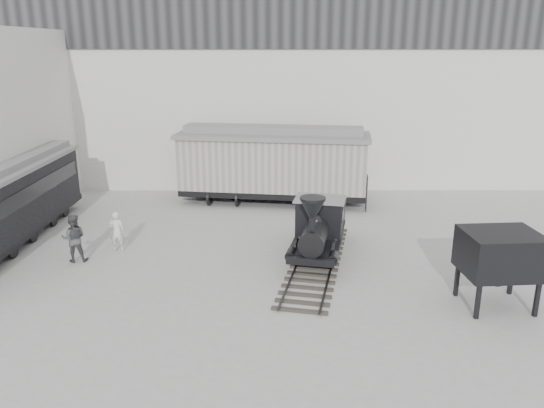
{
  "coord_description": "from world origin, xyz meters",
  "views": [
    {
      "loc": [
        0.14,
        -16.37,
        8.26
      ],
      "look_at": [
        0.19,
        4.35,
        2.0
      ],
      "focal_mm": 35.0,
      "sensor_mm": 36.0,
      "label": 1
    }
  ],
  "objects_px": {
    "visitor_b": "(74,238)",
    "boxcar": "(273,163)",
    "passenger_coach": "(0,204)",
    "visitor_a": "(117,231)",
    "locomotive": "(319,231)",
    "coal_hopper": "(499,259)"
  },
  "relations": [
    {
      "from": "visitor_a",
      "to": "visitor_b",
      "type": "relative_size",
      "value": 0.89
    },
    {
      "from": "locomotive",
      "to": "passenger_coach",
      "type": "xyz_separation_m",
      "value": [
        -13.23,
        1.34,
        0.72
      ]
    },
    {
      "from": "locomotive",
      "to": "coal_hopper",
      "type": "bearing_deg",
      "value": -25.23
    },
    {
      "from": "visitor_b",
      "to": "boxcar",
      "type": "bearing_deg",
      "value": -143.82
    },
    {
      "from": "visitor_b",
      "to": "locomotive",
      "type": "bearing_deg",
      "value": 171.97
    },
    {
      "from": "boxcar",
      "to": "passenger_coach",
      "type": "xyz_separation_m",
      "value": [
        -11.44,
        -6.53,
        -0.35
      ]
    },
    {
      "from": "visitor_b",
      "to": "coal_hopper",
      "type": "relative_size",
      "value": 0.76
    },
    {
      "from": "passenger_coach",
      "to": "visitor_a",
      "type": "relative_size",
      "value": 7.27
    },
    {
      "from": "passenger_coach",
      "to": "visitor_a",
      "type": "bearing_deg",
      "value": -6.16
    },
    {
      "from": "locomotive",
      "to": "visitor_b",
      "type": "xyz_separation_m",
      "value": [
        -9.64,
        -0.36,
        -0.15
      ]
    },
    {
      "from": "locomotive",
      "to": "visitor_a",
      "type": "height_order",
      "value": "locomotive"
    },
    {
      "from": "visitor_a",
      "to": "visitor_b",
      "type": "xyz_separation_m",
      "value": [
        -1.38,
        -1.08,
        0.11
      ]
    },
    {
      "from": "locomotive",
      "to": "boxcar",
      "type": "xyz_separation_m",
      "value": [
        -1.79,
        7.87,
        1.07
      ]
    },
    {
      "from": "passenger_coach",
      "to": "visitor_b",
      "type": "distance_m",
      "value": 4.07
    },
    {
      "from": "coal_hopper",
      "to": "locomotive",
      "type": "bearing_deg",
      "value": 138.58
    },
    {
      "from": "visitor_a",
      "to": "visitor_b",
      "type": "bearing_deg",
      "value": 34.07
    },
    {
      "from": "passenger_coach",
      "to": "coal_hopper",
      "type": "bearing_deg",
      "value": -15.37
    },
    {
      "from": "locomotive",
      "to": "visitor_a",
      "type": "xyz_separation_m",
      "value": [
        -8.26,
        0.72,
        -0.25
      ]
    },
    {
      "from": "boxcar",
      "to": "coal_hopper",
      "type": "height_order",
      "value": "boxcar"
    },
    {
      "from": "boxcar",
      "to": "visitor_a",
      "type": "xyz_separation_m",
      "value": [
        -6.47,
        -7.16,
        -1.32
      ]
    },
    {
      "from": "boxcar",
      "to": "locomotive",
      "type": "bearing_deg",
      "value": -69.39
    },
    {
      "from": "boxcar",
      "to": "passenger_coach",
      "type": "distance_m",
      "value": 13.18
    }
  ]
}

